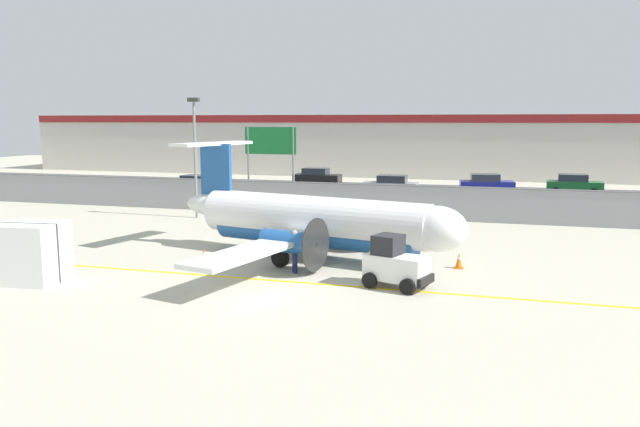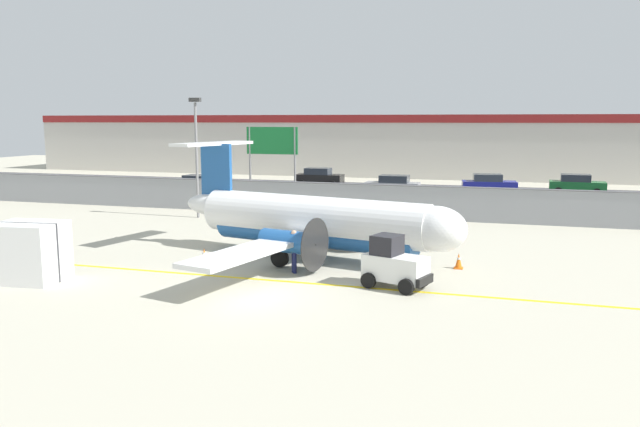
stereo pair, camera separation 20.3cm
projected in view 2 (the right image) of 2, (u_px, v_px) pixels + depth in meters
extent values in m
plane|color=#B2AD99|center=(246.00, 294.00, 21.46)|extent=(140.00, 140.00, 0.00)
cube|color=yellow|center=(268.00, 280.00, 23.35)|extent=(84.00, 0.20, 0.01)
cube|color=gray|center=(363.00, 201.00, 38.36)|extent=(98.00, 0.04, 2.00)
cylinder|color=slate|center=(363.00, 184.00, 38.20)|extent=(98.00, 0.10, 0.10)
cube|color=#38383A|center=(395.00, 195.00, 49.39)|extent=(98.00, 17.00, 0.12)
cube|color=beige|center=(426.00, 146.00, 66.44)|extent=(91.00, 8.00, 6.50)
cube|color=maroon|center=(421.00, 119.00, 62.23)|extent=(91.00, 0.20, 0.80)
cylinder|color=white|center=(313.00, 218.00, 26.94)|extent=(10.72, 4.23, 1.90)
ellipsoid|color=white|center=(436.00, 229.00, 24.22)|extent=(2.78, 2.31, 1.80)
ellipsoid|color=white|center=(213.00, 205.00, 29.64)|extent=(3.14, 1.69, 1.05)
cylinder|color=#1E5193|center=(313.00, 230.00, 27.02)|extent=(9.57, 3.58, 1.48)
cube|color=white|center=(315.00, 231.00, 26.98)|extent=(5.16, 15.95, 0.18)
cylinder|color=#1E5193|center=(347.00, 223.00, 29.11)|extent=(2.35, 1.37, 0.90)
cone|color=black|center=(369.00, 225.00, 28.55)|extent=(0.54, 0.53, 0.44)
cylinder|color=#262626|center=(372.00, 225.00, 28.47)|extent=(0.51, 2.06, 2.10)
cylinder|color=#1E5193|center=(287.00, 242.00, 24.65)|extent=(2.35, 1.37, 0.90)
cone|color=black|center=(312.00, 244.00, 24.08)|extent=(0.54, 0.53, 0.44)
cylinder|color=#262626|center=(315.00, 245.00, 24.01)|extent=(0.51, 2.06, 2.10)
cube|color=#1E5193|center=(217.00, 177.00, 29.30)|extent=(1.70, 0.56, 3.10)
cube|color=white|center=(213.00, 144.00, 29.14)|extent=(2.15, 4.92, 0.14)
cylinder|color=#59595B|center=(393.00, 248.00, 25.26)|extent=(0.17, 0.17, 0.97)
cylinder|color=black|center=(392.00, 260.00, 25.33)|extent=(0.63, 0.35, 0.60)
cylinder|color=#59595B|center=(332.00, 231.00, 29.12)|extent=(0.17, 0.17, 0.90)
cylinder|color=black|center=(332.00, 240.00, 29.19)|extent=(0.79, 0.39, 0.76)
cylinder|color=#59595B|center=(280.00, 247.00, 25.33)|extent=(0.17, 0.17, 0.90)
cylinder|color=black|center=(280.00, 258.00, 25.39)|extent=(0.79, 0.39, 0.76)
cube|color=silver|center=(395.00, 268.00, 22.19)|extent=(2.43, 1.74, 0.90)
cube|color=black|center=(387.00, 245.00, 22.27)|extent=(1.17, 1.23, 0.70)
cube|color=black|center=(425.00, 281.00, 21.58)|extent=(0.50, 1.09, 0.30)
cylinder|color=black|center=(422.00, 280.00, 22.31)|extent=(0.59, 0.35, 0.56)
cylinder|color=black|center=(406.00, 287.00, 21.34)|extent=(0.59, 0.35, 0.56)
cylinder|color=black|center=(385.00, 274.00, 23.17)|extent=(0.59, 0.35, 0.56)
cylinder|color=black|center=(368.00, 280.00, 22.19)|extent=(0.59, 0.35, 0.56)
cylinder|color=#191E4C|center=(294.00, 262.00, 24.52)|extent=(0.22, 0.22, 0.85)
cylinder|color=#191E4C|center=(295.00, 263.00, 24.33)|extent=(0.22, 0.22, 0.85)
cylinder|color=yellow|center=(294.00, 244.00, 24.32)|extent=(0.47, 0.47, 0.60)
cylinder|color=yellow|center=(293.00, 242.00, 24.53)|extent=(0.14, 0.14, 0.55)
cylinder|color=yellow|center=(295.00, 244.00, 24.11)|extent=(0.14, 0.14, 0.55)
sphere|color=tan|center=(294.00, 233.00, 24.26)|extent=(0.22, 0.22, 0.22)
cube|color=silver|center=(28.00, 252.00, 23.08)|extent=(2.62, 2.28, 2.20)
cube|color=#333338|center=(28.00, 252.00, 23.08)|extent=(2.43, 0.37, 2.20)
cube|color=orange|center=(458.00, 268.00, 25.18)|extent=(0.36, 0.36, 0.04)
cone|color=orange|center=(459.00, 260.00, 25.13)|extent=(0.28, 0.28, 0.60)
cylinder|color=white|center=(459.00, 258.00, 25.12)|extent=(0.17, 0.17, 0.08)
cube|color=orange|center=(204.00, 263.00, 26.13)|extent=(0.36, 0.36, 0.04)
cone|color=orange|center=(204.00, 255.00, 26.08)|extent=(0.28, 0.28, 0.60)
cylinder|color=white|center=(204.00, 253.00, 26.07)|extent=(0.17, 0.17, 0.08)
cube|color=red|center=(198.00, 187.00, 48.82)|extent=(4.33, 2.06, 0.80)
cube|color=#262D38|center=(199.00, 179.00, 48.67)|extent=(2.33, 1.74, 0.56)
cylinder|color=black|center=(176.00, 192.00, 48.55)|extent=(0.62, 0.25, 0.60)
cylinder|color=black|center=(189.00, 189.00, 50.21)|extent=(0.62, 0.25, 0.60)
cylinder|color=black|center=(207.00, 193.00, 47.53)|extent=(0.62, 0.25, 0.60)
cylinder|color=black|center=(220.00, 191.00, 49.18)|extent=(0.62, 0.25, 0.60)
cube|color=black|center=(320.00, 179.00, 55.99)|extent=(4.21, 1.71, 0.80)
cube|color=#262D38|center=(318.00, 171.00, 55.93)|extent=(2.21, 1.57, 0.56)
cylinder|color=black|center=(337.00, 182.00, 56.49)|extent=(0.60, 0.20, 0.60)
cylinder|color=black|center=(332.00, 184.00, 54.79)|extent=(0.60, 0.20, 0.60)
cylinder|color=black|center=(308.00, 181.00, 57.28)|extent=(0.60, 0.20, 0.60)
cylinder|color=black|center=(302.00, 183.00, 55.58)|extent=(0.60, 0.20, 0.60)
cube|color=gray|center=(392.00, 187.00, 48.65)|extent=(4.20, 1.70, 0.80)
cube|color=#262D38|center=(394.00, 179.00, 48.51)|extent=(2.20, 1.56, 0.56)
cylinder|color=black|center=(372.00, 192.00, 48.25)|extent=(0.60, 0.20, 0.60)
cylinder|color=black|center=(377.00, 190.00, 49.95)|extent=(0.60, 0.20, 0.60)
cylinder|color=black|center=(408.00, 193.00, 47.45)|extent=(0.60, 0.20, 0.60)
cylinder|color=black|center=(412.00, 191.00, 49.15)|extent=(0.60, 0.20, 0.60)
cube|color=navy|center=(489.00, 186.00, 49.68)|extent=(4.38, 2.23, 0.80)
cube|color=#262D38|center=(488.00, 178.00, 49.61)|extent=(2.38, 1.83, 0.56)
cylinder|color=black|center=(506.00, 189.00, 50.38)|extent=(0.62, 0.28, 0.60)
cylinder|color=black|center=(509.00, 192.00, 48.63)|extent=(0.62, 0.28, 0.60)
cylinder|color=black|center=(470.00, 189.00, 50.83)|extent=(0.62, 0.28, 0.60)
cylinder|color=black|center=(472.00, 191.00, 49.08)|extent=(0.62, 0.28, 0.60)
cube|color=#19662D|center=(577.00, 186.00, 49.40)|extent=(4.28, 1.92, 0.80)
cube|color=#262D38|center=(576.00, 178.00, 49.34)|extent=(2.28, 1.67, 0.56)
cylinder|color=black|center=(595.00, 190.00, 49.81)|extent=(0.61, 0.23, 0.60)
cylinder|color=black|center=(597.00, 192.00, 48.14)|extent=(0.61, 0.23, 0.60)
cylinder|color=black|center=(558.00, 189.00, 50.75)|extent=(0.61, 0.23, 0.60)
cylinder|color=black|center=(558.00, 191.00, 49.07)|extent=(0.61, 0.23, 0.60)
cylinder|color=slate|center=(197.00, 161.00, 37.87)|extent=(0.16, 0.16, 7.00)
cube|color=#333333|center=(195.00, 100.00, 37.33)|extent=(0.70, 0.30, 0.24)
cylinder|color=slate|center=(250.00, 168.00, 42.05)|extent=(0.14, 0.14, 5.50)
cylinder|color=slate|center=(295.00, 169.00, 41.14)|extent=(0.14, 0.14, 5.50)
cube|color=#14662D|center=(272.00, 141.00, 41.32)|extent=(3.60, 0.10, 1.80)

